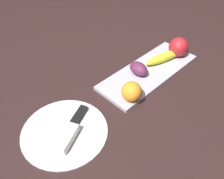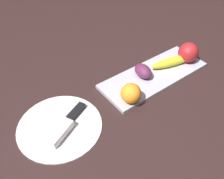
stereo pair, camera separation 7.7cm
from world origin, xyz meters
TOP-DOWN VIEW (x-y plane):
  - ground_plane at (0.00, 0.00)m, footprint 2.40×2.40m
  - fruit_tray at (-0.04, 0.01)m, footprint 0.42×0.16m
  - apple at (-0.20, 0.02)m, footprint 0.08×0.08m
  - banana at (-0.13, 0.01)m, footprint 0.19×0.08m
  - orange_near_apple at (0.13, 0.06)m, footprint 0.07×0.07m
  - grape_bunch at (0.01, -0.01)m, footprint 0.06×0.08m
  - dinner_plate at (0.36, 0.01)m, footprint 0.26×0.26m
  - folded_napkin at (0.39, 0.01)m, footprint 0.13×0.14m
  - knife at (0.31, 0.00)m, footprint 0.17×0.09m

SIDE VIEW (x-z plane):
  - ground_plane at x=0.00m, z-range 0.00..0.00m
  - dinner_plate at x=0.36m, z-range 0.00..0.01m
  - fruit_tray at x=-0.04m, z-range 0.00..0.01m
  - knife at x=0.31m, z-range 0.01..0.02m
  - folded_napkin at x=0.39m, z-range 0.01..0.03m
  - banana at x=-0.13m, z-range 0.01..0.05m
  - grape_bunch at x=0.01m, z-range 0.01..0.06m
  - orange_near_apple at x=0.13m, z-range 0.01..0.08m
  - apple at x=-0.20m, z-range 0.01..0.09m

